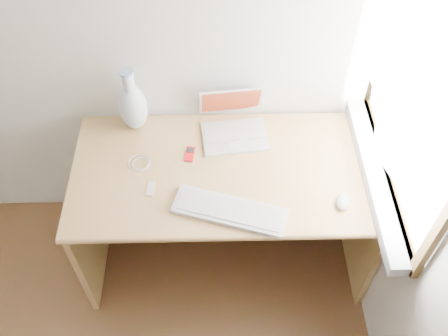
{
  "coord_description": "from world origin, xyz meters",
  "views": [
    {
      "loc": [
        0.99,
        -0.06,
        2.52
      ],
      "look_at": [
        1.02,
        1.35,
        0.8
      ],
      "focal_mm": 40.0,
      "sensor_mm": 36.0,
      "label": 1
    }
  ],
  "objects_px": {
    "external_keyboard": "(230,211)",
    "vase": "(133,106)",
    "desk": "(226,183)",
    "laptop": "(234,125)"
  },
  "relations": [
    {
      "from": "laptop",
      "to": "external_keyboard",
      "type": "height_order",
      "value": "laptop"
    },
    {
      "from": "laptop",
      "to": "external_keyboard",
      "type": "distance_m",
      "value": 0.48
    },
    {
      "from": "desk",
      "to": "vase",
      "type": "bearing_deg",
      "value": 155.67
    },
    {
      "from": "vase",
      "to": "desk",
      "type": "bearing_deg",
      "value": -24.33
    },
    {
      "from": "external_keyboard",
      "to": "vase",
      "type": "height_order",
      "value": "vase"
    },
    {
      "from": "desk",
      "to": "vase",
      "type": "distance_m",
      "value": 0.6
    },
    {
      "from": "external_keyboard",
      "to": "vase",
      "type": "distance_m",
      "value": 0.69
    },
    {
      "from": "external_keyboard",
      "to": "vase",
      "type": "bearing_deg",
      "value": 147.55
    },
    {
      "from": "desk",
      "to": "external_keyboard",
      "type": "relative_size",
      "value": 2.8
    },
    {
      "from": "external_keyboard",
      "to": "vase",
      "type": "relative_size",
      "value": 1.47
    }
  ]
}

